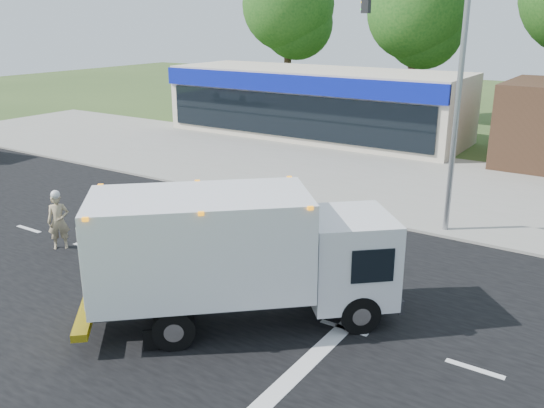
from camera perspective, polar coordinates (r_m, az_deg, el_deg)
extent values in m
plane|color=#385123|center=(15.21, -3.15, -9.08)|extent=(120.00, 120.00, 0.00)
cube|color=black|center=(15.21, -3.15, -9.07)|extent=(60.00, 14.00, 0.02)
cube|color=gray|center=(21.81, 9.73, -0.61)|extent=(60.00, 2.40, 0.12)
cube|color=gray|center=(27.03, 14.75, 2.58)|extent=(60.00, 9.00, 0.02)
cube|color=silver|center=(21.41, -22.95, -2.30)|extent=(1.20, 0.15, 0.01)
cube|color=silver|center=(19.09, -17.85, -4.10)|extent=(1.20, 0.15, 0.01)
cube|color=silver|center=(16.99, -11.37, -6.34)|extent=(1.20, 0.15, 0.01)
cube|color=silver|center=(15.20, -3.15, -9.02)|extent=(1.20, 0.15, 0.01)
cube|color=silver|center=(13.83, 7.14, -12.07)|extent=(1.20, 0.15, 0.01)
cube|color=silver|center=(13.02, 19.45, -15.15)|extent=(1.20, 0.15, 0.01)
cube|color=silver|center=(11.63, 0.16, -18.37)|extent=(0.40, 7.00, 0.01)
cube|color=black|center=(13.69, -6.84, -9.23)|extent=(4.27, 4.00, 0.34)
cube|color=silver|center=(13.84, 7.56, -5.14)|extent=(2.86, 2.87, 2.05)
cube|color=black|center=(14.05, 11.24, -4.13)|extent=(1.36, 1.47, 0.88)
cube|color=white|center=(13.12, -7.06, -3.91)|extent=(5.19, 5.01, 2.29)
cube|color=silver|center=(13.32, -17.71, -4.56)|extent=(1.36, 1.48, 1.85)
cube|color=yellow|center=(13.95, -17.86, -10.15)|extent=(1.83, 1.96, 0.18)
cube|color=orange|center=(12.75, -7.25, 0.77)|extent=(5.07, 4.91, 0.08)
cylinder|color=black|center=(15.09, 6.60, -7.42)|extent=(0.89, 0.85, 0.94)
cylinder|color=black|center=(13.51, 8.69, -10.72)|extent=(0.89, 0.85, 0.94)
cylinder|color=black|center=(14.66, -9.66, -8.37)|extent=(0.89, 0.85, 0.94)
cylinder|color=black|center=(12.94, -9.71, -12.18)|extent=(0.89, 0.85, 0.94)
imported|color=tan|center=(19.04, -20.40, -1.62)|extent=(0.75, 0.77, 1.79)
sphere|color=white|center=(18.78, -20.68, 0.87)|extent=(0.28, 0.28, 0.28)
cube|color=beige|center=(35.62, 4.34, 9.99)|extent=(18.00, 6.00, 4.00)
cube|color=#091696|center=(32.83, 1.75, 11.82)|extent=(18.00, 0.30, 1.00)
cube|color=black|center=(33.07, 1.72, 8.72)|extent=(17.00, 0.12, 2.40)
cylinder|color=gray|center=(19.36, 17.82, 8.47)|extent=(0.18, 0.18, 8.00)
cube|color=black|center=(20.28, 9.32, 19.13)|extent=(0.25, 0.25, 0.70)
cylinder|color=#332114|center=(45.84, 1.56, 13.91)|extent=(0.56, 0.56, 7.35)
sphere|color=#144313|center=(45.73, 1.60, 19.17)|extent=(6.93, 6.93, 6.93)
sphere|color=#144313|center=(45.89, 2.49, 17.45)|extent=(5.46, 5.46, 5.46)
cylinder|color=#332114|center=(41.48, 13.67, 12.66)|extent=(0.56, 0.56, 6.86)
sphere|color=#144313|center=(41.33, 14.08, 18.07)|extent=(6.47, 6.47, 6.47)
sphere|color=#144313|center=(41.64, 14.86, 16.25)|extent=(5.10, 5.10, 5.10)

